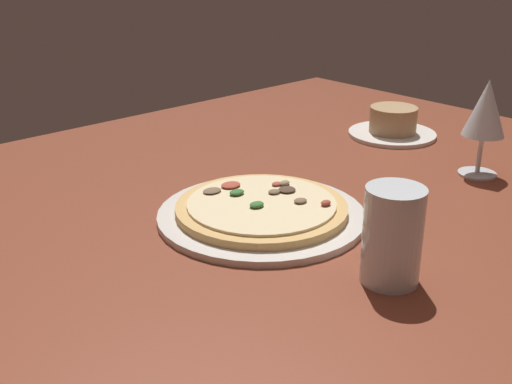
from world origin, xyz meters
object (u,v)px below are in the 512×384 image
(ramekin_on_saucer, at_px, (393,125))
(water_glass, at_px, (392,242))
(pizza_main, at_px, (261,211))
(wine_glass_far, at_px, (486,111))

(ramekin_on_saucer, bearing_deg, water_glass, -144.00)
(ramekin_on_saucer, relative_size, water_glass, 1.49)
(pizza_main, distance_m, ramekin_on_saucer, 0.49)
(pizza_main, distance_m, water_glass, 0.24)
(water_glass, bearing_deg, wine_glass_far, 15.89)
(pizza_main, xyz_separation_m, ramekin_on_saucer, (0.47, 0.12, 0.01))
(pizza_main, relative_size, wine_glass_far, 1.83)
(ramekin_on_saucer, distance_m, water_glass, 0.59)
(pizza_main, bearing_deg, ramekin_on_saucer, 13.89)
(ramekin_on_saucer, xyz_separation_m, wine_glass_far, (-0.08, -0.23, 0.09))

